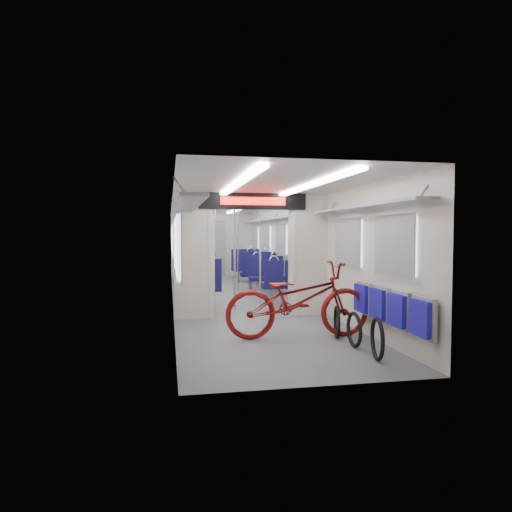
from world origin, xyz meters
The scene contains 14 objects.
carriage centered at (0.00, -0.27, 1.50)m, with size 12.00×12.02×2.31m.
bicycle centered at (0.35, -3.87, 0.57)m, with size 0.76×2.17×1.14m, color maroon.
flip_bench centered at (1.35, -4.77, 0.58)m, with size 0.12×2.08×0.49m.
bike_hoop_a centered at (0.97, -5.23, 0.24)m, with size 0.54×0.54×0.05m, color black.
bike_hoop_b centered at (0.95, -4.57, 0.22)m, with size 0.49×0.49×0.05m, color black.
bike_hoop_c centered at (0.92, -4.01, 0.22)m, with size 0.49×0.49×0.05m, color black.
seat_bay_near_left centered at (-0.93, 0.08, 0.57)m, with size 0.95×2.25×1.15m.
seat_bay_near_right centered at (0.93, 0.18, 0.54)m, with size 0.90×2.02×1.08m.
seat_bay_far_left centered at (-0.93, 3.19, 0.55)m, with size 0.92×2.11×1.11m.
seat_bay_far_right centered at (0.93, 3.10, 0.57)m, with size 0.96×2.30×1.17m.
stanchion_near_left centered at (-0.24, -1.37, 1.15)m, with size 0.05×0.05×2.30m, color silver.
stanchion_near_right centered at (0.31, -1.21, 1.15)m, with size 0.04×0.04×2.30m, color silver.
stanchion_far_left centered at (-0.33, 1.61, 1.15)m, with size 0.04×0.04×2.30m, color silver.
stanchion_far_right centered at (0.29, 1.69, 1.15)m, with size 0.04×0.04×2.30m, color silver.
Camera 1 is at (-1.53, -10.37, 1.56)m, focal length 32.00 mm.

